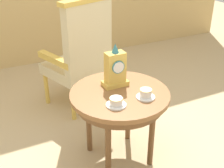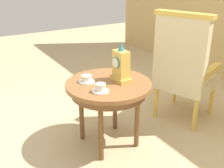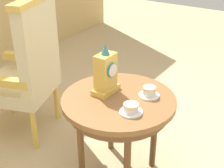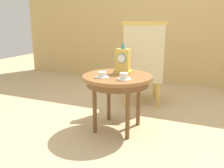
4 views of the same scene
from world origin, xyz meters
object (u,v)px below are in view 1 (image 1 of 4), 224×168
(teacup_right, at_px, (146,94))
(mantel_clock, at_px, (115,69))
(teacup_left, at_px, (116,102))
(armchair, at_px, (81,54))
(side_table, at_px, (120,101))

(teacup_right, relative_size, mantel_clock, 0.40)
(teacup_left, bearing_deg, mantel_clock, 64.55)
(teacup_left, xyz_separation_m, armchair, (0.13, 1.01, -0.04))
(teacup_left, bearing_deg, side_table, 55.10)
(side_table, relative_size, armchair, 0.65)
(teacup_left, height_order, teacup_right, teacup_right)
(teacup_left, height_order, armchair, armchair)
(armchair, bearing_deg, teacup_right, -84.14)
(teacup_left, distance_m, mantel_clock, 0.31)
(teacup_left, distance_m, armchair, 1.02)
(teacup_right, bearing_deg, armchair, 95.86)
(armchair, bearing_deg, mantel_clock, -90.37)
(mantel_clock, distance_m, armchair, 0.76)
(side_table, height_order, teacup_right, teacup_right)
(mantel_clock, bearing_deg, armchair, 89.63)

